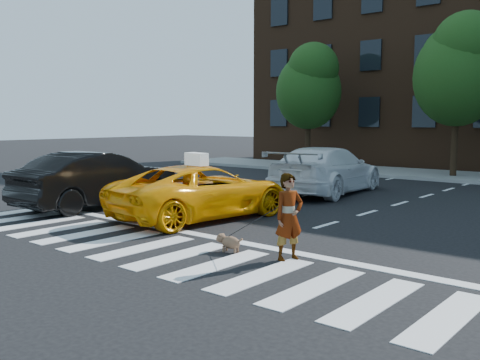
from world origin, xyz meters
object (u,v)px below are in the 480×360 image
(dog, at_px, (229,242))
(tree_left, at_px, (309,84))
(tree_mid, at_px, (458,66))
(woman, at_px, (289,217))
(taxi, at_px, (202,191))
(white_suv, at_px, (327,170))
(black_sedan, at_px, (98,179))

(dog, bearing_deg, tree_left, 108.97)
(tree_mid, relative_size, woman, 4.46)
(taxi, distance_m, white_suv, 6.22)
(tree_mid, distance_m, taxi, 14.57)
(tree_mid, distance_m, woman, 16.56)
(black_sedan, height_order, white_suv, black_sedan)
(tree_left, xyz_separation_m, taxi, (5.57, -13.83, -3.74))
(taxi, height_order, black_sedan, black_sedan)
(taxi, height_order, white_suv, white_suv)
(tree_left, height_order, tree_mid, tree_mid)
(tree_mid, relative_size, dog, 11.60)
(white_suv, height_order, dog, white_suv)
(black_sedan, xyz_separation_m, dog, (6.53, -1.65, -0.62))
(white_suv, bearing_deg, dog, 102.26)
(black_sedan, bearing_deg, tree_mid, -112.95)
(tree_left, height_order, taxi, tree_left)
(tree_left, height_order, dog, tree_left)
(tree_mid, xyz_separation_m, dog, (1.00, -16.15, -4.65))
(tree_left, distance_m, dog, 18.73)
(taxi, bearing_deg, tree_mid, -90.89)
(dog, bearing_deg, woman, 2.82)
(woman, height_order, dog, woman)
(white_suv, distance_m, dog, 9.03)
(woman, relative_size, dog, 2.60)
(tree_mid, relative_size, black_sedan, 1.43)
(white_suv, bearing_deg, taxi, 83.15)
(tree_left, bearing_deg, dog, -62.25)
(white_suv, bearing_deg, tree_mid, -110.25)
(black_sedan, height_order, dog, black_sedan)
(black_sedan, bearing_deg, dog, 163.73)
(dog, bearing_deg, taxi, 132.81)
(black_sedan, xyz_separation_m, white_suv, (3.65, 6.89, -0.00))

